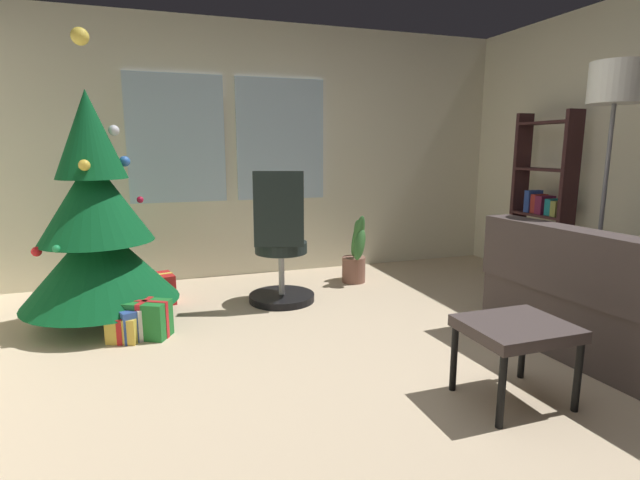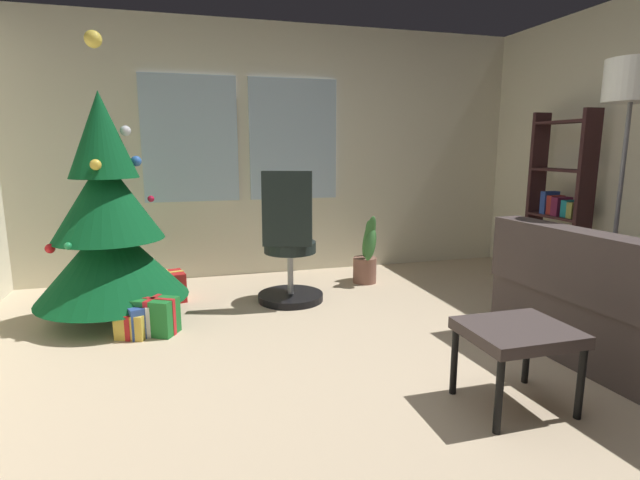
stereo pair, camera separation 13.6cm
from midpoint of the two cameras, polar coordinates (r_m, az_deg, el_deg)
ground_plane at (r=2.88m, az=7.74°, el=-17.17°), size 5.08×5.15×0.10m
wall_back_with_windows at (r=5.05m, az=-4.13°, el=10.37°), size 5.08×0.12×2.51m
footstool at (r=2.67m, az=23.62°, el=-10.45°), size 0.52×0.44×0.43m
holiday_tree at (r=3.92m, az=-22.76°, el=1.45°), size 1.11×1.11×2.10m
gift_box_red at (r=4.34m, az=-16.61°, el=-5.33°), size 0.31×0.30×0.26m
gift_box_green at (r=3.63m, az=-18.02°, el=-8.51°), size 0.37×0.32×0.26m
gift_box_gold at (r=3.65m, az=-19.87°, el=-9.19°), size 0.28×0.31×0.18m
gift_box_blue at (r=3.67m, az=-19.21°, el=-8.70°), size 0.31×0.33×0.23m
office_chair at (r=4.04m, az=-2.67°, el=-1.48°), size 0.56×0.57×1.12m
bookshelf at (r=4.98m, az=26.96°, el=3.02°), size 0.18×0.64×1.62m
floor_lamp at (r=4.00m, az=33.63°, el=13.44°), size 0.36×0.36×1.88m
potted_plant at (r=4.71m, az=6.40°, el=-1.87°), size 0.32×0.43×0.68m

